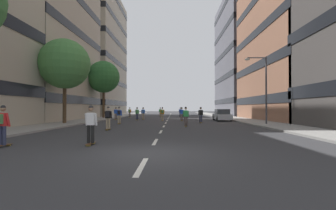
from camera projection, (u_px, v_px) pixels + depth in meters
The scene contains 24 objects.
ground_plane at pixel (168, 118), 39.05m from camera, with size 181.50×181.50×0.00m, color #333335.
sidewalk_left at pixel (112, 117), 43.08m from camera, with size 3.73×83.19×0.14m, color gray.
sidewalk_right at pixel (227, 117), 42.58m from camera, with size 3.73×83.19×0.14m, color gray.
lane_markings at pixel (169, 118), 41.80m from camera, with size 0.16×72.20×0.01m.
building_left_far at pixel (86, 55), 56.33m from camera, with size 15.22×20.64×28.08m.
building_right_far at pixel (256, 57), 55.35m from camera, with size 15.22×21.18×26.54m.
parked_car_near at pixel (222, 115), 31.37m from camera, with size 1.82×4.40×1.52m.
street_tree_near at pixel (104, 77), 38.25m from camera, with size 5.03×5.03×8.97m.
street_tree_far at pixel (65, 64), 24.64m from camera, with size 5.07×5.07×8.55m.
streetlamp_right at pixel (262, 82), 23.39m from camera, with size 2.13×0.30×6.50m.
skater_0 at pixel (2, 123), 10.17m from camera, with size 0.56×0.92×1.78m.
skater_1 at pixel (160, 112), 45.22m from camera, with size 0.54×0.91×1.78m.
skater_2 at pixel (137, 113), 33.11m from camera, with size 0.57×0.92×1.78m.
skater_3 at pixel (119, 114), 25.13m from camera, with size 0.54×0.91×1.78m.
skater_4 at pixel (162, 113), 31.27m from camera, with size 0.56×0.92×1.78m.
skater_5 at pixel (143, 113), 34.63m from camera, with size 0.57×0.92×1.78m.
skater_6 at pixel (182, 113), 31.20m from camera, with size 0.56×0.92×1.78m.
skater_7 at pixel (180, 112), 41.91m from camera, with size 0.54×0.91×1.78m.
skater_8 at pixel (186, 116), 21.72m from camera, with size 0.54×0.91×1.78m.
skater_9 at pixel (108, 117), 18.16m from camera, with size 0.53×0.90×1.78m.
skater_10 at pixel (91, 123), 10.76m from camera, with size 0.53×0.90×1.78m.
skater_11 at pixel (130, 112), 42.65m from camera, with size 0.56×0.92×1.78m.
skater_12 at pixel (116, 113), 33.81m from camera, with size 0.54×0.91×1.78m.
skater_13 at pixel (201, 114), 27.10m from camera, with size 0.54×0.91×1.78m.
Camera 1 is at (0.92, -8.82, 1.65)m, focal length 25.86 mm.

